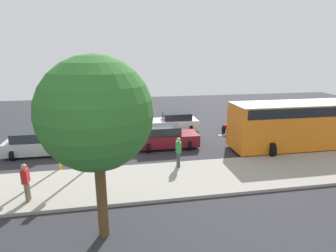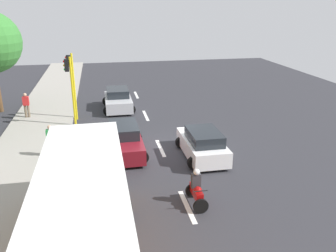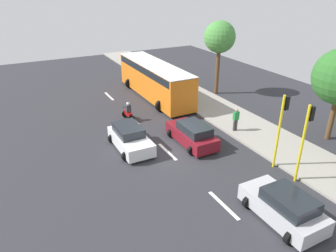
% 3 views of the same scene
% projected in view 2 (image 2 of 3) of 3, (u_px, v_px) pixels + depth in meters
% --- Properties ---
extents(ground_plane, '(40.00, 60.00, 0.10)m').
position_uv_depth(ground_plane, '(161.00, 149.00, 19.47)').
color(ground_plane, '#2D2D33').
extents(sidewalk, '(4.00, 60.00, 0.15)m').
position_uv_depth(sidewalk, '(27.00, 157.00, 18.14)').
color(sidewalk, '#9E998E').
rests_on(sidewalk, ground).
extents(lane_stripe_far_north, '(0.20, 2.40, 0.01)m').
position_uv_depth(lane_stripe_far_north, '(136.00, 95.00, 30.55)').
color(lane_stripe_far_north, white).
rests_on(lane_stripe_far_north, ground).
extents(lane_stripe_north, '(0.20, 2.40, 0.01)m').
position_uv_depth(lane_stripe_north, '(146.00, 116.00, 25.00)').
color(lane_stripe_north, white).
rests_on(lane_stripe_north, ground).
extents(lane_stripe_mid, '(0.20, 2.40, 0.01)m').
position_uv_depth(lane_stripe_mid, '(161.00, 148.00, 19.45)').
color(lane_stripe_mid, white).
rests_on(lane_stripe_mid, ground).
extents(lane_stripe_south, '(0.20, 2.40, 0.01)m').
position_uv_depth(lane_stripe_south, '(187.00, 206.00, 13.90)').
color(lane_stripe_south, white).
rests_on(lane_stripe_south, ground).
extents(car_white, '(2.23, 4.02, 1.52)m').
position_uv_depth(car_white, '(203.00, 144.00, 18.12)').
color(car_white, white).
rests_on(car_white, ground).
extents(car_maroon, '(2.18, 4.18, 1.52)m').
position_uv_depth(car_maroon, '(124.00, 140.00, 18.63)').
color(car_maroon, maroon).
rests_on(car_maroon, ground).
extents(car_silver, '(2.31, 3.98, 1.52)m').
position_uv_depth(car_silver, '(118.00, 100.00, 26.34)').
color(car_silver, '#B7B7BC').
rests_on(car_silver, ground).
extents(city_bus, '(3.20, 11.00, 3.16)m').
position_uv_depth(city_bus, '(82.00, 241.00, 9.03)').
color(city_bus, orange).
rests_on(city_bus, ground).
extents(motorcycle, '(0.60, 1.30, 1.53)m').
position_uv_depth(motorcycle, '(197.00, 190.00, 13.85)').
color(motorcycle, black).
rests_on(motorcycle, ground).
extents(pedestrian_near_signal, '(0.40, 0.24, 1.69)m').
position_uv_depth(pedestrian_near_signal, '(26.00, 104.00, 23.93)').
color(pedestrian_near_signal, '#72604C').
rests_on(pedestrian_near_signal, sidewalk).
extents(pedestrian_by_tree, '(0.40, 0.24, 1.69)m').
position_uv_depth(pedestrian_by_tree, '(51.00, 140.00, 17.78)').
color(pedestrian_by_tree, '#3F3F3F').
rests_on(pedestrian_by_tree, sidewalk).
extents(traffic_light_corner, '(0.49, 0.24, 4.50)m').
position_uv_depth(traffic_light_corner, '(70.00, 83.00, 21.74)').
color(traffic_light_corner, yellow).
rests_on(traffic_light_corner, ground).
extents(traffic_light_midblock, '(0.49, 0.24, 4.50)m').
position_uv_depth(traffic_light_midblock, '(72.00, 77.00, 23.26)').
color(traffic_light_midblock, yellow).
rests_on(traffic_light_midblock, ground).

